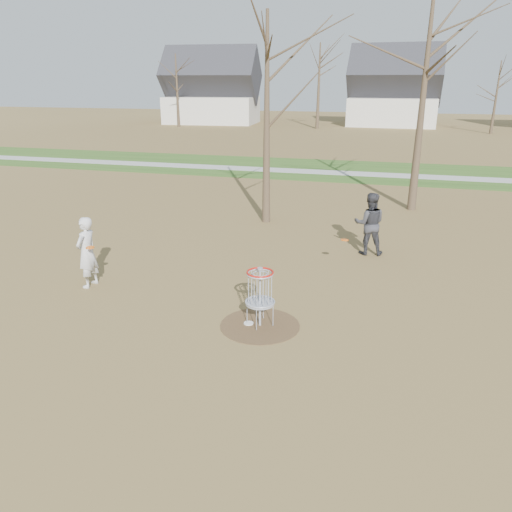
{
  "coord_description": "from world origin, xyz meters",
  "views": [
    {
      "loc": [
        2.55,
        -9.71,
        5.21
      ],
      "look_at": [
        -0.5,
        1.5,
        1.1
      ],
      "focal_mm": 35.0,
      "sensor_mm": 36.0,
      "label": 1
    }
  ],
  "objects": [
    {
      "name": "discs_in_play",
      "position": [
        -1.46,
        2.36,
        1.08
      ],
      "size": [
        6.32,
        3.32,
        0.27
      ],
      "color": "#F65E0C",
      "rests_on": "ground"
    },
    {
      "name": "houses_row",
      "position": [
        4.32,
        52.56,
        3.52
      ],
      "size": [
        56.51,
        10.01,
        7.26
      ],
      "color": "silver",
      "rests_on": "ground"
    },
    {
      "name": "player_throwing",
      "position": [
        2.03,
        5.66,
        0.98
      ],
      "size": [
        1.03,
        0.85,
        1.97
      ],
      "primitive_type": "imported",
      "rotation": [
        0.0,
        0.0,
        3.26
      ],
      "color": "#323337",
      "rests_on": "ground"
    },
    {
      "name": "footpath",
      "position": [
        0.0,
        20.0,
        0.01
      ],
      "size": [
        160.0,
        1.5,
        0.01
      ],
      "primitive_type": "cube",
      "color": "#9E9E99",
      "rests_on": "green_band"
    },
    {
      "name": "disc_golf_basket",
      "position": [
        0.0,
        0.0,
        0.91
      ],
      "size": [
        0.64,
        0.64,
        1.35
      ],
      "color": "#9EA3AD",
      "rests_on": "ground"
    },
    {
      "name": "player_standing",
      "position": [
        -4.96,
        1.02,
        0.95
      ],
      "size": [
        0.51,
        0.73,
        1.9
      ],
      "primitive_type": "imported",
      "rotation": [
        0.0,
        0.0,
        -1.65
      ],
      "color": "silver",
      "rests_on": "ground"
    },
    {
      "name": "bare_trees",
      "position": [
        1.78,
        35.79,
        5.35
      ],
      "size": [
        52.62,
        44.98,
        9.0
      ],
      "color": "#382B1E",
      "rests_on": "ground"
    },
    {
      "name": "green_band",
      "position": [
        0.0,
        21.0,
        0.01
      ],
      "size": [
        160.0,
        8.0,
        0.01
      ],
      "primitive_type": "cube",
      "color": "#2D5119",
      "rests_on": "ground"
    },
    {
      "name": "ground",
      "position": [
        0.0,
        0.0,
        0.0
      ],
      "size": [
        160.0,
        160.0,
        0.0
      ],
      "primitive_type": "plane",
      "color": "brown",
      "rests_on": "ground"
    },
    {
      "name": "disc_grounded",
      "position": [
        -0.27,
        0.0,
        0.02
      ],
      "size": [
        0.22,
        0.22,
        0.02
      ],
      "primitive_type": "cylinder",
      "color": "white",
      "rests_on": "dirt_circle"
    },
    {
      "name": "dirt_circle",
      "position": [
        0.0,
        0.0,
        0.01
      ],
      "size": [
        1.8,
        1.8,
        0.01
      ],
      "primitive_type": "cylinder",
      "color": "#47331E",
      "rests_on": "ground"
    }
  ]
}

